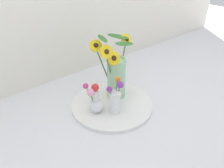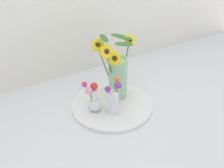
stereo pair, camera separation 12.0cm
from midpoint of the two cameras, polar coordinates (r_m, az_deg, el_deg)
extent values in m
plane|color=silver|center=(1.27, 4.36, -6.45)|extent=(6.00, 6.00, 0.00)
cylinder|color=white|center=(1.28, 2.70, -5.39)|extent=(0.47, 0.47, 0.02)
cylinder|color=#99CC9E|center=(1.28, 4.24, 1.29)|extent=(0.11, 0.11, 0.24)
torus|color=#99CC9E|center=(1.22, 4.47, 6.23)|extent=(0.11, 0.11, 0.01)
cylinder|color=#427533|center=(1.30, 5.88, 4.87)|extent=(0.08, 0.01, 0.29)
cylinder|color=yellow|center=(1.26, 7.45, 11.23)|extent=(0.08, 0.05, 0.08)
sphere|color=#382314|center=(1.26, 7.45, 11.23)|extent=(0.03, 0.03, 0.03)
cylinder|color=#427533|center=(1.21, 2.75, 3.19)|extent=(0.09, 0.04, 0.26)
cylinder|color=yellow|center=(1.12, 1.64, 8.39)|extent=(0.09, 0.04, 0.08)
sphere|color=#382314|center=(1.12, 1.64, 8.39)|extent=(0.03, 0.03, 0.03)
cylinder|color=#427533|center=(1.23, 4.11, 2.04)|extent=(0.04, 0.01, 0.22)
cylinder|color=yellow|center=(1.17, 3.58, 6.59)|extent=(0.09, 0.05, 0.08)
sphere|color=#382314|center=(1.17, 3.58, 6.59)|extent=(0.03, 0.03, 0.03)
cylinder|color=#427533|center=(1.25, 1.37, 3.91)|extent=(0.08, 0.06, 0.28)
cylinder|color=yellow|center=(1.19, -0.87, 10.09)|extent=(0.08, 0.06, 0.07)
sphere|color=#382314|center=(1.19, -0.87, 10.09)|extent=(0.03, 0.03, 0.03)
ellipsoid|color=#38702D|center=(1.09, 6.45, 10.24)|extent=(0.11, 0.07, 0.03)
ellipsoid|color=#38702D|center=(1.25, 5.32, 12.16)|extent=(0.13, 0.13, 0.03)
ellipsoid|color=#38702D|center=(1.15, 0.93, 11.86)|extent=(0.09, 0.12, 0.03)
cylinder|color=white|center=(1.17, 3.26, -4.95)|extent=(0.06, 0.06, 0.13)
cylinder|color=#427533|center=(1.13, 3.93, -3.25)|extent=(0.02, 0.02, 0.13)
sphere|color=purple|center=(1.09, 4.71, -0.43)|extent=(0.04, 0.04, 0.04)
cylinder|color=#427533|center=(1.15, 3.65, -4.34)|extent=(0.01, 0.03, 0.09)
sphere|color=white|center=(1.11, 4.20, -2.76)|extent=(0.03, 0.03, 0.03)
cylinder|color=#427533|center=(1.16, 3.99, -3.74)|extent=(0.03, 0.01, 0.12)
sphere|color=white|center=(1.13, 4.68, -1.16)|extent=(0.02, 0.02, 0.02)
cylinder|color=#427533|center=(1.16, 3.61, -2.36)|extent=(0.04, 0.02, 0.14)
sphere|color=orange|center=(1.13, 4.28, 1.13)|extent=(0.03, 0.03, 0.03)
cylinder|color=#427533|center=(1.16, 2.31, -3.82)|extent=(0.02, 0.02, 0.12)
sphere|color=purple|center=(1.13, 1.87, -1.41)|extent=(0.03, 0.03, 0.03)
sphere|color=white|center=(1.20, -1.63, -5.45)|extent=(0.08, 0.08, 0.08)
cylinder|color=white|center=(1.16, -1.68, -2.93)|extent=(0.03, 0.03, 0.05)
cylinder|color=#568E42|center=(1.16, -3.15, -2.57)|extent=(0.04, 0.02, 0.11)
sphere|color=#C6337A|center=(1.13, -4.23, -0.17)|extent=(0.03, 0.03, 0.03)
cylinder|color=#568E42|center=(1.16, -2.65, -3.52)|extent=(0.03, 0.02, 0.09)
sphere|color=pink|center=(1.13, -3.08, -1.95)|extent=(0.04, 0.04, 0.04)
cylinder|color=#568E42|center=(1.18, -1.71, -3.06)|extent=(0.01, 0.01, 0.11)
sphere|color=red|center=(1.15, -1.76, -0.70)|extent=(0.04, 0.04, 0.04)
camera|label=1|loc=(0.06, -87.14, 1.77)|focal=35.00mm
camera|label=2|loc=(0.06, 92.86, -1.77)|focal=35.00mm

